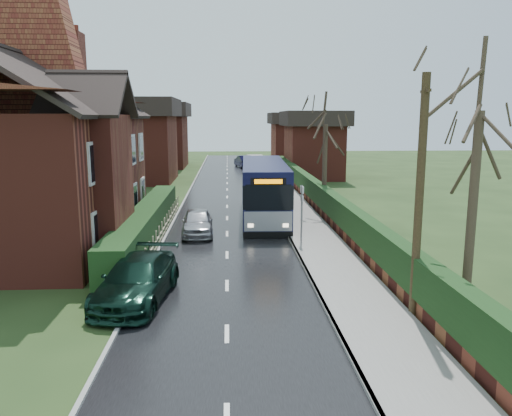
{
  "coord_description": "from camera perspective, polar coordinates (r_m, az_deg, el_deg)",
  "views": [
    {
      "loc": [
        0.07,
        -18.89,
        5.87
      ],
      "look_at": [
        1.34,
        3.5,
        1.8
      ],
      "focal_mm": 35.0,
      "sensor_mm": 36.0,
      "label": 1
    }
  ],
  "objects": [
    {
      "name": "car_green",
      "position": [
        16.74,
        -13.44,
        -7.99
      ],
      "size": [
        2.58,
        5.07,
        1.41
      ],
      "primitive_type": "imported",
      "rotation": [
        0.0,
        0.0,
        -0.13
      ],
      "color": "black",
      "rests_on": "ground"
    },
    {
      "name": "tree_right_near",
      "position": [
        16.74,
        24.35,
        11.53
      ],
      "size": [
        4.03,
        4.03,
        8.69
      ],
      "color": "#3E3125",
      "rests_on": "ground"
    },
    {
      "name": "telegraph_pole",
      "position": [
        15.14,
        18.17,
        1.14
      ],
      "size": [
        0.24,
        0.92,
        7.11
      ],
      "rotation": [
        0.0,
        0.0,
        -0.13
      ],
      "color": "#322616",
      "rests_on": "ground"
    },
    {
      "name": "kerb_left",
      "position": [
        29.64,
        -9.23,
        -1.18
      ],
      "size": [
        0.12,
        100.0,
        0.1
      ],
      "primitive_type": "cube",
      "color": "gray",
      "rests_on": "ground"
    },
    {
      "name": "picket_fence",
      "position": [
        24.71,
        -10.67,
        -2.57
      ],
      "size": [
        0.1,
        16.0,
        0.9
      ],
      "primitive_type": null,
      "color": "tan",
      "rests_on": "ground"
    },
    {
      "name": "road",
      "position": [
        29.48,
        -3.32,
        -1.2
      ],
      "size": [
        6.0,
        100.0,
        0.02
      ],
      "primitive_type": "cube",
      "color": "black",
      "rests_on": "ground"
    },
    {
      "name": "bus_stop_sign",
      "position": [
        23.12,
        5.25,
        0.24
      ],
      "size": [
        0.11,
        0.43,
        2.81
      ],
      "rotation": [
        0.0,
        0.0,
        0.12
      ],
      "color": "slate",
      "rests_on": "ground"
    },
    {
      "name": "bus",
      "position": [
        29.47,
        0.92,
        2.01
      ],
      "size": [
        2.84,
        10.91,
        3.29
      ],
      "rotation": [
        0.0,
        0.0,
        -0.03
      ],
      "color": "black",
      "rests_on": "ground"
    },
    {
      "name": "kerb_right",
      "position": [
        29.62,
        2.59,
        -1.02
      ],
      "size": [
        0.12,
        100.0,
        0.14
      ],
      "primitive_type": "cube",
      "color": "gray",
      "rests_on": "ground"
    },
    {
      "name": "tree_right_far",
      "position": [
        30.78,
        7.98,
        10.13
      ],
      "size": [
        4.05,
        4.05,
        7.82
      ],
      "color": "#33271E",
      "rests_on": "ground"
    },
    {
      "name": "pavement",
      "position": [
        29.76,
        4.88,
        -0.99
      ],
      "size": [
        2.5,
        100.0,
        0.14
      ],
      "primitive_type": "cube",
      "color": "slate",
      "rests_on": "ground"
    },
    {
      "name": "right_wall_hedge",
      "position": [
        29.85,
        7.86,
        0.84
      ],
      "size": [
        0.6,
        50.0,
        1.8
      ],
      "color": "maroon",
      "rests_on": "ground"
    },
    {
      "name": "front_hedge",
      "position": [
        24.75,
        -12.42,
        -1.78
      ],
      "size": [
        1.2,
        16.0,
        1.6
      ],
      "primitive_type": "cube",
      "color": "black",
      "rests_on": "ground"
    },
    {
      "name": "tree_house_side",
      "position": [
        37.03,
        -22.18,
        12.68
      ],
      "size": [
        4.65,
        4.65,
        10.57
      ],
      "color": "#32271D",
      "rests_on": "ground"
    },
    {
      "name": "ground",
      "position": [
        19.78,
        -3.33,
        -6.99
      ],
      "size": [
        140.0,
        140.0,
        0.0
      ],
      "primitive_type": "plane",
      "color": "#344B20",
      "rests_on": "ground"
    },
    {
      "name": "car_silver",
      "position": [
        25.49,
        -6.72,
        -1.6
      ],
      "size": [
        1.72,
        3.91,
        1.31
      ],
      "primitive_type": "imported",
      "rotation": [
        0.0,
        0.0,
        0.05
      ],
      "color": "#BCBAC0",
      "rests_on": "ground"
    },
    {
      "name": "brick_house",
      "position": [
        25.3,
        -23.75,
        6.03
      ],
      "size": [
        9.3,
        14.6,
        10.3
      ],
      "color": "maroon",
      "rests_on": "ground"
    },
    {
      "name": "car_distant",
      "position": [
        60.19,
        -1.41,
        5.36
      ],
      "size": [
        2.36,
        4.53,
        1.42
      ],
      "primitive_type": "imported",
      "rotation": [
        0.0,
        0.0,
        3.35
      ],
      "color": "black",
      "rests_on": "ground"
    }
  ]
}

